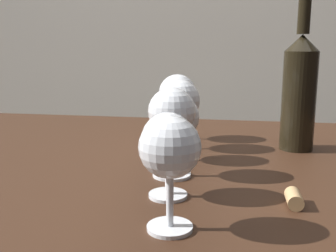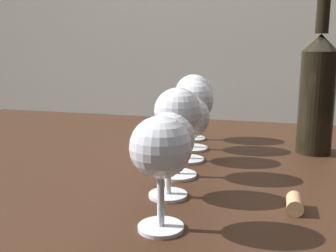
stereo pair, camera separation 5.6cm
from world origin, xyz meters
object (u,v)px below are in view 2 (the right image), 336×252
(wine_glass_white, at_px, (168,141))
(wine_glass_rose, at_px, (161,150))
(wine_glass_pinot, at_px, (193,102))
(wine_bottle, at_px, (317,91))
(wine_glass_amber, at_px, (188,119))
(wine_glass_cabernet, at_px, (194,95))
(cork, at_px, (295,204))
(wine_glass_merlot, at_px, (178,114))

(wine_glass_white, bearing_deg, wine_glass_rose, -79.05)
(wine_glass_pinot, distance_m, wine_bottle, 0.26)
(wine_glass_white, bearing_deg, wine_glass_amber, 94.02)
(wine_glass_cabernet, bearing_deg, wine_bottle, -10.79)
(wine_glass_rose, height_order, wine_glass_amber, wine_glass_rose)
(wine_bottle, xyz_separation_m, cork, (-0.05, -0.33, -0.12))
(wine_glass_white, xyz_separation_m, wine_glass_cabernet, (-0.04, 0.38, 0.02))
(wine_glass_rose, bearing_deg, wine_glass_cabernet, 97.36)
(wine_glass_amber, relative_size, cork, 3.08)
(wine_glass_white, relative_size, cork, 3.04)
(wine_glass_merlot, distance_m, wine_glass_pinot, 0.19)
(cork, bearing_deg, wine_glass_pinot, 125.29)
(wine_glass_amber, height_order, wine_glass_cabernet, wine_glass_cabernet)
(wine_glass_rose, relative_size, wine_glass_cabernet, 0.90)
(wine_glass_white, distance_m, wine_glass_pinot, 0.29)
(wine_glass_rose, distance_m, wine_bottle, 0.48)
(wine_glass_rose, relative_size, wine_bottle, 0.42)
(wine_glass_rose, relative_size, wine_glass_white, 1.11)
(wine_glass_rose, height_order, wine_glass_merlot, wine_glass_merlot)
(wine_glass_rose, distance_m, wine_glass_white, 0.11)
(wine_glass_merlot, distance_m, wine_glass_amber, 0.10)
(wine_bottle, bearing_deg, wine_glass_white, -125.23)
(wine_glass_amber, relative_size, wine_glass_cabernet, 0.82)
(wine_glass_merlot, bearing_deg, wine_glass_pinot, 94.35)
(wine_glass_merlot, distance_m, wine_bottle, 0.33)
(wine_glass_rose, xyz_separation_m, wine_glass_amber, (-0.03, 0.30, -0.02))
(wine_glass_amber, bearing_deg, wine_glass_white, -85.98)
(wine_glass_cabernet, relative_size, cork, 3.76)
(wine_glass_white, bearing_deg, wine_glass_cabernet, 96.34)
(wine_glass_rose, bearing_deg, wine_glass_merlot, 98.55)
(cork, bearing_deg, wine_glass_white, 178.34)
(wine_glass_white, relative_size, wine_glass_pinot, 0.83)
(cork, bearing_deg, wine_glass_amber, 134.34)
(wine_glass_white, distance_m, wine_glass_cabernet, 0.38)
(wine_glass_cabernet, xyz_separation_m, cork, (0.22, -0.38, -0.10))
(wine_glass_white, height_order, wine_glass_amber, wine_glass_amber)
(wine_glass_merlot, relative_size, wine_glass_amber, 1.19)
(wine_glass_amber, bearing_deg, wine_bottle, 28.39)
(wine_glass_pinot, height_order, wine_bottle, wine_bottle)
(wine_glass_amber, height_order, wine_glass_pinot, wine_glass_pinot)
(wine_glass_amber, bearing_deg, wine_glass_cabernet, 98.77)
(wine_glass_rose, height_order, wine_glass_cabernet, wine_glass_cabernet)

